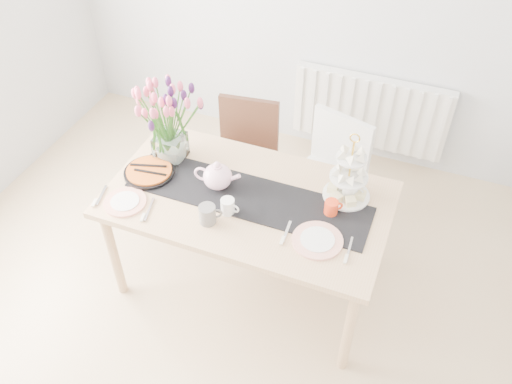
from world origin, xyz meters
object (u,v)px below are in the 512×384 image
(radiator, at_px, (370,112))
(plate_left, at_px, (125,202))
(cake_stand, at_px, (348,182))
(mug_orange, at_px, (331,208))
(plate_right, at_px, (317,240))
(dining_table, at_px, (248,207))
(chair_brown, at_px, (245,150))
(cream_jug, at_px, (350,190))
(mug_grey, at_px, (207,214))
(chair_white, at_px, (330,169))
(tart_tin, at_px, (149,172))
(teapot, at_px, (218,177))
(tulip_vase, at_px, (166,113))
(mug_white, at_px, (228,206))

(radiator, height_order, plate_left, plate_left)
(cake_stand, bearing_deg, mug_orange, -105.34)
(radiator, bearing_deg, mug_orange, -87.27)
(cake_stand, distance_m, plate_right, 0.40)
(mug_orange, xyz_separation_m, plate_left, (-1.09, -0.34, -0.04))
(dining_table, xyz_separation_m, chair_brown, (-0.30, 0.68, -0.18))
(radiator, distance_m, cream_jug, 1.35)
(cake_stand, height_order, mug_orange, cake_stand)
(chair_brown, relative_size, mug_grey, 7.74)
(chair_white, relative_size, plate_left, 3.65)
(cream_jug, relative_size, plate_right, 0.34)
(chair_white, xyz_separation_m, tart_tin, (-0.93, -0.72, 0.26))
(teapot, distance_m, plate_left, 0.54)
(teapot, height_order, mug_orange, teapot)
(chair_brown, bearing_deg, cake_stand, -37.49)
(plate_left, height_order, plate_right, plate_right)
(chair_white, distance_m, plate_right, 0.91)
(mug_grey, distance_m, plate_right, 0.60)
(mug_orange, relative_size, plate_left, 0.37)
(cream_jug, height_order, plate_right, cream_jug)
(tulip_vase, xyz_separation_m, cake_stand, (1.08, 0.05, -0.22))
(cream_jug, relative_size, mug_orange, 1.02)
(radiator, relative_size, chair_brown, 1.42)
(cream_jug, xyz_separation_m, tart_tin, (-1.15, -0.25, -0.03))
(teapot, height_order, mug_white, teapot)
(teapot, bearing_deg, tart_tin, 179.23)
(teapot, bearing_deg, chair_white, 46.58)
(teapot, relative_size, cream_jug, 2.94)
(chair_brown, height_order, plate_right, chair_brown)
(teapot, relative_size, mug_grey, 2.44)
(tulip_vase, xyz_separation_m, teapot, (0.38, -0.14, -0.25))
(cake_stand, distance_m, teapot, 0.73)
(teapot, height_order, tart_tin, teapot)
(dining_table, xyz_separation_m, tart_tin, (-0.62, -0.03, 0.09))
(cake_stand, xyz_separation_m, plate_left, (-1.14, -0.50, -0.11))
(radiator, distance_m, dining_table, 1.59)
(cake_stand, xyz_separation_m, teapot, (-0.71, -0.20, -0.03))
(tulip_vase, bearing_deg, chair_white, 31.26)
(cream_jug, bearing_deg, plate_right, -95.31)
(mug_grey, height_order, plate_left, mug_grey)
(mug_grey, bearing_deg, tulip_vase, 108.14)
(radiator, bearing_deg, chair_brown, -129.76)
(dining_table, distance_m, tulip_vase, 0.72)
(cream_jug, relative_size, plate_left, 0.38)
(cake_stand, distance_m, mug_grey, 0.80)
(dining_table, relative_size, mug_grey, 14.63)
(cake_stand, bearing_deg, plate_left, -156.18)
(teapot, distance_m, tart_tin, 0.43)
(tulip_vase, xyz_separation_m, mug_grey, (0.44, -0.41, -0.28))
(chair_brown, distance_m, mug_white, 0.92)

